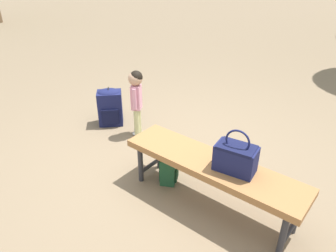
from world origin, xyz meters
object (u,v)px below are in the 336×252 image
(park_bench, at_px, (212,168))
(handbag, at_px, (236,157))
(child_standing, at_px, (136,94))
(backpack_large, at_px, (110,106))
(backpack_small, at_px, (169,167))

(park_bench, height_order, handbag, handbag)
(handbag, relative_size, child_standing, 0.45)
(handbag, relative_size, backpack_large, 0.72)
(park_bench, relative_size, backpack_large, 3.24)
(park_bench, distance_m, backpack_large, 1.89)
(backpack_small, bearing_deg, backpack_large, -3.13)
(park_bench, height_order, backpack_small, park_bench)
(backpack_large, distance_m, backpack_small, 1.42)
(backpack_large, bearing_deg, park_bench, -178.94)
(child_standing, height_order, backpack_small, child_standing)
(handbag, xyz_separation_m, backpack_large, (2.06, 0.10, -0.32))
(park_bench, distance_m, child_standing, 1.45)
(park_bench, distance_m, backpack_small, 0.54)
(handbag, distance_m, backpack_large, 2.09)
(park_bench, xyz_separation_m, child_standing, (1.44, -0.11, 0.15))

